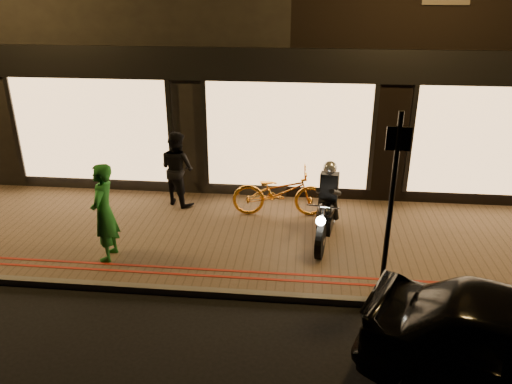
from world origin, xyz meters
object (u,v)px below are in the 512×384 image
at_px(motorcycle, 327,211).
at_px(person_green, 104,213).
at_px(bicycle_gold, 279,192).
at_px(sign_post, 392,198).

distance_m(motorcycle, person_green, 4.09).
xyz_separation_m(motorcycle, person_green, (-3.94, -1.08, 0.29)).
height_order(motorcycle, bicycle_gold, motorcycle).
bearing_deg(person_green, bicycle_gold, 124.35).
relative_size(sign_post, bicycle_gold, 1.50).
height_order(motorcycle, sign_post, sign_post).
bearing_deg(person_green, sign_post, 81.12).
bearing_deg(bicycle_gold, sign_post, -150.57).
distance_m(motorcycle, sign_post, 2.20).
height_order(bicycle_gold, person_green, person_green).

